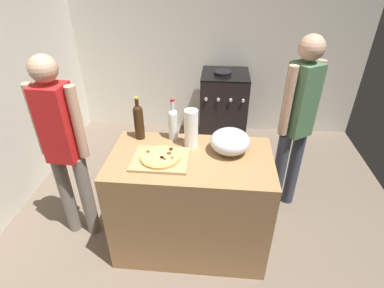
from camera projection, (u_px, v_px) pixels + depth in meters
name	position (u px, v px, depth m)	size (l,w,h in m)	color
ground_plane	(196.00, 191.00, 3.24)	(4.01, 3.46, 0.02)	#6B5B4C
kitchen_wall_rear	(206.00, 33.00, 3.80)	(4.01, 0.10, 2.60)	silver
counter	(191.00, 203.00, 2.43)	(1.20, 0.66, 0.89)	#9E7247
cutting_board	(161.00, 159.00, 2.16)	(0.40, 0.32, 0.02)	tan
pizza	(160.00, 157.00, 2.15)	(0.28, 0.28, 0.03)	tan
mixing_bowl	(230.00, 141.00, 2.21)	(0.29, 0.29, 0.18)	#B2B2B7
paper_towel_roll	(191.00, 129.00, 2.25)	(0.10, 0.10, 0.30)	white
wine_bottle_clear	(173.00, 122.00, 2.34)	(0.07, 0.07, 0.34)	silver
wine_bottle_amber	(139.00, 120.00, 2.35)	(0.08, 0.08, 0.35)	#331E0F
stove	(223.00, 108.00, 3.88)	(0.57, 0.58, 0.97)	black
person_in_stripes	(63.00, 144.00, 2.30)	(0.39, 0.21, 1.60)	slate
person_in_red	(297.00, 120.00, 2.57)	(0.32, 0.28, 1.65)	#383D4C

